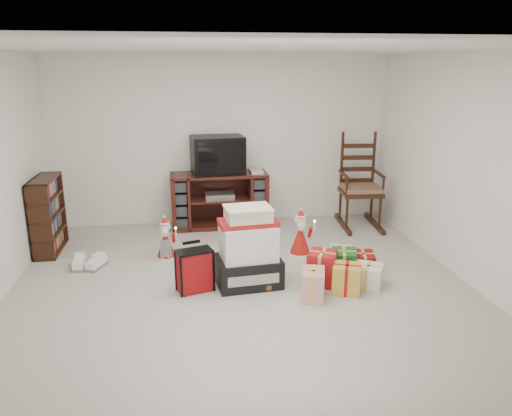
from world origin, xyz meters
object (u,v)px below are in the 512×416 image
(santa_figurine, at_px, (300,238))
(bookshelf, at_px, (48,216))
(red_suitcase, at_px, (195,271))
(teddy_bear, at_px, (260,273))
(mrs_claus_figurine, at_px, (166,243))
(sneaker_pair, at_px, (88,264))
(tv_stand, at_px, (220,200))
(crt_television, at_px, (218,155))
(gift_pile, at_px, (248,252))
(rocking_chair, at_px, (359,193))
(gift_cluster, at_px, (341,269))

(santa_figurine, bearing_deg, bookshelf, 168.44)
(red_suitcase, bearing_deg, teddy_bear, -17.13)
(mrs_claus_figurine, bearing_deg, sneaker_pair, -169.81)
(tv_stand, distance_m, teddy_bear, 2.24)
(bookshelf, bearing_deg, sneaker_pair, -49.80)
(mrs_claus_figurine, bearing_deg, crt_television, 58.75)
(gift_pile, bearing_deg, crt_television, 88.71)
(tv_stand, bearing_deg, rocking_chair, -7.08)
(red_suitcase, height_order, crt_television, crt_television)
(mrs_claus_figurine, bearing_deg, teddy_bear, -43.80)
(gift_pile, xyz_separation_m, sneaker_pair, (-1.85, 0.73, -0.33))
(crt_television, bearing_deg, teddy_bear, -88.65)
(tv_stand, relative_size, gift_pile, 1.63)
(teddy_bear, bearing_deg, bookshelf, 149.27)
(mrs_claus_figurine, xyz_separation_m, sneaker_pair, (-0.92, -0.17, -0.16))
(tv_stand, relative_size, bookshelf, 1.46)
(gift_pile, height_order, mrs_claus_figurine, gift_pile)
(red_suitcase, height_order, santa_figurine, santa_figurine)
(gift_pile, bearing_deg, mrs_claus_figurine, 130.01)
(red_suitcase, relative_size, sneaker_pair, 1.39)
(red_suitcase, bearing_deg, rocking_chair, 21.56)
(red_suitcase, bearing_deg, sneaker_pair, 130.09)
(bookshelf, height_order, gift_pile, bookshelf)
(bookshelf, height_order, rocking_chair, rocking_chair)
(tv_stand, distance_m, crt_television, 0.68)
(gift_pile, height_order, sneaker_pair, gift_pile)
(santa_figurine, height_order, gift_cluster, santa_figurine)
(sneaker_pair, bearing_deg, teddy_bear, -14.63)
(bookshelf, xyz_separation_m, crt_television, (2.25, 0.73, 0.61))
(rocking_chair, distance_m, gift_pile, 2.69)
(tv_stand, distance_m, santa_figurine, 1.65)
(tv_stand, bearing_deg, sneaker_pair, -141.50)
(bookshelf, bearing_deg, santa_figurine, -11.56)
(tv_stand, xyz_separation_m, bookshelf, (-2.26, -0.71, 0.06))
(rocking_chair, bearing_deg, gift_cluster, -109.47)
(tv_stand, bearing_deg, gift_cluster, -62.07)
(bookshelf, xyz_separation_m, teddy_bear, (2.53, -1.51, -0.30))
(mrs_claus_figurine, distance_m, gift_cluster, 2.18)
(tv_stand, xyz_separation_m, teddy_bear, (0.27, -2.21, -0.24))
(rocking_chair, distance_m, mrs_claus_figurine, 3.02)
(gift_pile, relative_size, santa_figurine, 1.40)
(tv_stand, bearing_deg, gift_pile, -86.63)
(rocking_chair, xyz_separation_m, red_suitcase, (-2.51, -1.98, -0.25))
(santa_figurine, relative_size, mrs_claus_figurine, 1.13)
(santa_figurine, bearing_deg, sneaker_pair, -179.40)
(santa_figurine, relative_size, sneaker_pair, 1.57)
(sneaker_pair, bearing_deg, bookshelf, 138.47)
(bookshelf, distance_m, mrs_claus_figurine, 1.60)
(gift_pile, bearing_deg, teddy_bear, -46.10)
(teddy_bear, height_order, santa_figurine, santa_figurine)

